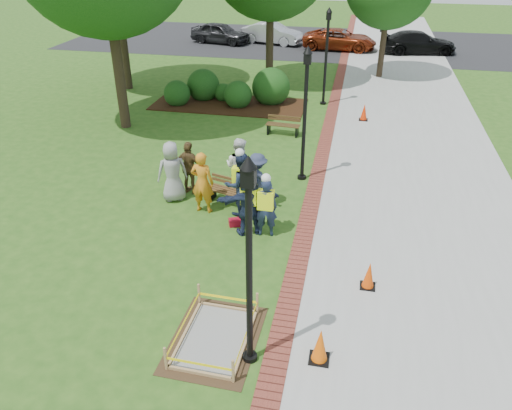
% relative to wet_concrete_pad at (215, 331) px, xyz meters
% --- Properties ---
extents(ground, '(100.00, 100.00, 0.00)m').
position_rel_wet_concrete_pad_xyz_m(ground, '(-0.45, 2.65, -0.23)').
color(ground, '#285116').
rests_on(ground, ground).
extents(sidewalk, '(6.00, 60.00, 0.02)m').
position_rel_wet_concrete_pad_xyz_m(sidewalk, '(4.55, 12.65, -0.22)').
color(sidewalk, '#9E9E99').
rests_on(sidewalk, ground).
extents(brick_edging, '(0.50, 60.00, 0.03)m').
position_rel_wet_concrete_pad_xyz_m(brick_edging, '(1.30, 12.65, -0.22)').
color(brick_edging, maroon).
rests_on(brick_edging, ground).
extents(mulch_bed, '(7.00, 3.00, 0.05)m').
position_rel_wet_concrete_pad_xyz_m(mulch_bed, '(-3.45, 14.65, -0.21)').
color(mulch_bed, '#381E0F').
rests_on(mulch_bed, ground).
extents(parking_lot, '(36.00, 12.00, 0.01)m').
position_rel_wet_concrete_pad_xyz_m(parking_lot, '(-0.45, 29.65, -0.23)').
color(parking_lot, black).
rests_on(parking_lot, ground).
extents(wet_concrete_pad, '(1.76, 2.35, 0.55)m').
position_rel_wet_concrete_pad_xyz_m(wet_concrete_pad, '(0.00, 0.00, 0.00)').
color(wet_concrete_pad, '#47331E').
rests_on(wet_concrete_pad, ground).
extents(bench_near, '(1.52, 0.88, 0.78)m').
position_rel_wet_concrete_pad_xyz_m(bench_near, '(-1.11, 5.47, 0.02)').
color(bench_near, brown).
rests_on(bench_near, ground).
extents(bench_far, '(1.36, 0.55, 0.72)m').
position_rel_wet_concrete_pad_xyz_m(bench_far, '(-0.43, 11.43, -0.00)').
color(bench_far, '#50381B').
rests_on(bench_far, ground).
extents(cone_front, '(0.39, 0.39, 0.77)m').
position_rel_wet_concrete_pad_xyz_m(cone_front, '(2.10, -0.12, 0.14)').
color(cone_front, black).
rests_on(cone_front, ground).
extents(cone_back, '(0.35, 0.35, 0.68)m').
position_rel_wet_concrete_pad_xyz_m(cone_back, '(2.99, 2.32, 0.09)').
color(cone_back, black).
rests_on(cone_back, ground).
extents(cone_far, '(0.37, 0.37, 0.72)m').
position_rel_wet_concrete_pad_xyz_m(cone_far, '(2.68, 13.76, 0.11)').
color(cone_far, black).
rests_on(cone_far, ground).
extents(toolbox, '(0.46, 0.36, 0.20)m').
position_rel_wet_concrete_pad_xyz_m(toolbox, '(-0.62, 4.35, -0.13)').
color(toolbox, maroon).
rests_on(toolbox, ground).
extents(lamp_near, '(0.28, 0.28, 4.26)m').
position_rel_wet_concrete_pad_xyz_m(lamp_near, '(0.80, -0.35, 2.25)').
color(lamp_near, black).
rests_on(lamp_near, ground).
extents(lamp_mid, '(0.28, 0.28, 4.26)m').
position_rel_wet_concrete_pad_xyz_m(lamp_mid, '(0.80, 7.65, 2.25)').
color(lamp_mid, black).
rests_on(lamp_mid, ground).
extents(lamp_far, '(0.28, 0.28, 4.26)m').
position_rel_wet_concrete_pad_xyz_m(lamp_far, '(0.80, 15.65, 2.25)').
color(lamp_far, black).
rests_on(lamp_far, ground).
extents(shrub_a, '(1.22, 1.22, 1.22)m').
position_rel_wet_concrete_pad_xyz_m(shrub_a, '(-5.81, 14.19, -0.23)').
color(shrub_a, '#124012').
rests_on(shrub_a, ground).
extents(shrub_b, '(1.54, 1.54, 1.54)m').
position_rel_wet_concrete_pad_xyz_m(shrub_b, '(-4.87, 15.28, -0.23)').
color(shrub_b, '#124012').
rests_on(shrub_b, ground).
extents(shrub_c, '(1.28, 1.28, 1.28)m').
position_rel_wet_concrete_pad_xyz_m(shrub_c, '(-2.99, 14.49, -0.23)').
color(shrub_c, '#124012').
rests_on(shrub_c, ground).
extents(shrub_d, '(1.76, 1.76, 1.76)m').
position_rel_wet_concrete_pad_xyz_m(shrub_d, '(-1.62, 15.34, -0.23)').
color(shrub_d, '#124012').
rests_on(shrub_d, ground).
extents(shrub_e, '(0.87, 0.87, 0.87)m').
position_rel_wet_concrete_pad_xyz_m(shrub_e, '(-3.90, 15.25, -0.23)').
color(shrub_e, '#124012').
rests_on(shrub_e, ground).
extents(casual_person_a, '(0.70, 0.62, 1.85)m').
position_rel_wet_concrete_pad_xyz_m(casual_person_a, '(-2.81, 5.44, 0.69)').
color(casual_person_a, gray).
rests_on(casual_person_a, ground).
extents(casual_person_b, '(0.61, 0.42, 1.84)m').
position_rel_wet_concrete_pad_xyz_m(casual_person_b, '(-1.73, 4.95, 0.69)').
color(casual_person_b, orange).
rests_on(casual_person_b, ground).
extents(casual_person_c, '(0.68, 0.54, 1.84)m').
position_rel_wet_concrete_pad_xyz_m(casual_person_c, '(-0.95, 6.16, 0.69)').
color(casual_person_c, silver).
rests_on(casual_person_c, ground).
extents(casual_person_d, '(0.59, 0.44, 1.68)m').
position_rel_wet_concrete_pad_xyz_m(casual_person_d, '(-2.46, 5.97, 0.60)').
color(casual_person_d, brown).
rests_on(casual_person_d, ground).
extents(casual_person_e, '(0.61, 0.50, 1.65)m').
position_rel_wet_concrete_pad_xyz_m(casual_person_e, '(-0.28, 5.60, 0.59)').
color(casual_person_e, '#2D354F').
rests_on(casual_person_e, ground).
extents(hivis_worker_a, '(0.68, 0.56, 1.97)m').
position_rel_wet_concrete_pad_xyz_m(hivis_worker_a, '(-0.18, 4.06, 0.74)').
color(hivis_worker_a, '#1A2845').
rests_on(hivis_worker_a, ground).
extents(hivis_worker_b, '(0.58, 0.43, 1.81)m').
position_rel_wet_concrete_pad_xyz_m(hivis_worker_b, '(0.26, 4.05, 0.67)').
color(hivis_worker_b, '#182A40').
rests_on(hivis_worker_b, ground).
extents(hivis_worker_c, '(0.71, 0.65, 2.02)m').
position_rel_wet_concrete_pad_xyz_m(hivis_worker_c, '(-0.65, 5.02, 0.76)').
color(hivis_worker_c, '#181B3F').
rests_on(hivis_worker_c, ground).
extents(parked_car_a, '(3.07, 5.05, 1.54)m').
position_rel_wet_concrete_pad_xyz_m(parked_car_a, '(-7.52, 27.97, -0.23)').
color(parked_car_a, black).
rests_on(parked_car_a, ground).
extents(parked_car_b, '(3.15, 5.05, 1.53)m').
position_rel_wet_concrete_pad_xyz_m(parked_car_b, '(-3.92, 28.54, -0.23)').
color(parked_car_b, '#B7B7BD').
rests_on(parked_car_b, ground).
extents(parked_car_c, '(2.18, 4.57, 1.46)m').
position_rel_wet_concrete_pad_xyz_m(parked_car_c, '(0.81, 27.55, -0.23)').
color(parked_car_c, maroon).
rests_on(parked_car_c, ground).
extents(parked_car_d, '(2.83, 4.92, 1.51)m').
position_rel_wet_concrete_pad_xyz_m(parked_car_d, '(5.85, 27.44, -0.23)').
color(parked_car_d, black).
rests_on(parked_car_d, ground).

